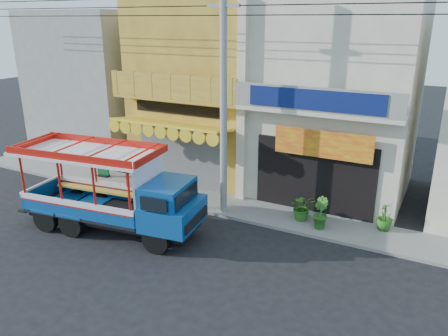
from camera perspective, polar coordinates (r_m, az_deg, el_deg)
name	(u,v)px	position (r m, az deg, el deg)	size (l,w,h in m)	color
ground	(203,260)	(14.05, -2.79, -11.87)	(90.00, 90.00, 0.00)	black
sidewalk	(254,211)	(17.19, 4.00, -5.64)	(30.00, 2.00, 0.12)	slate
shophouse_left	(214,87)	(21.20, -1.38, 10.53)	(6.00, 7.50, 8.24)	#A47424
shophouse_right	(339,97)	(19.05, 14.81, 8.98)	(6.00, 6.75, 8.24)	beige
party_pilaster	(242,105)	(17.13, 2.38, 8.16)	(0.35, 0.30, 8.00)	beige
filler_building_left	(103,84)	(25.39, -15.52, 10.55)	(6.00, 6.00, 7.60)	gray
utility_pole	(227,84)	(15.53, 0.43, 10.93)	(28.00, 0.26, 9.00)	gray
songthaew_truck	(122,193)	(15.45, -13.19, -3.25)	(6.84, 2.95, 3.09)	black
green_sign	(103,168)	(21.31, -15.51, -0.05)	(0.63, 0.34, 0.96)	black
potted_plant_a	(303,207)	(16.37, 10.23, -5.03)	(0.92, 0.79, 1.02)	#2A621C
potted_plant_b	(320,213)	(15.85, 12.41, -5.76)	(0.62, 0.50, 1.14)	#2A621C
potted_plant_c	(385,216)	(16.38, 20.28, -5.95)	(0.57, 0.57, 1.01)	#2A621C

